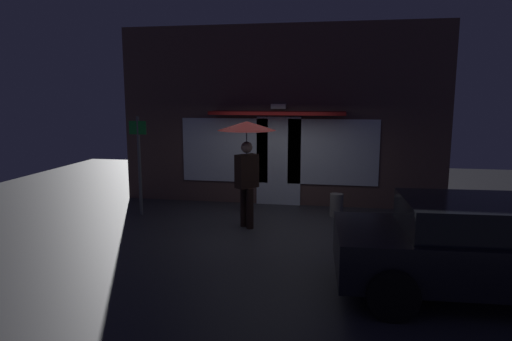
{
  "coord_description": "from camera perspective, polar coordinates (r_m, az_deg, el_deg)",
  "views": [
    {
      "loc": [
        1.4,
        -8.8,
        2.7
      ],
      "look_at": [
        -0.19,
        0.08,
        1.2
      ],
      "focal_mm": 31.63,
      "sensor_mm": 36.0,
      "label": 1
    }
  ],
  "objects": [
    {
      "name": "sidewalk_bollard",
      "position": [
        10.68,
        -1.38,
        -3.74
      ],
      "size": [
        0.21,
        0.21,
        0.54
      ],
      "primitive_type": "cylinder",
      "color": "#B2A899",
      "rests_on": "ground"
    },
    {
      "name": "ground_plane",
      "position": [
        9.31,
        1.09,
        -7.44
      ],
      "size": [
        18.0,
        18.0,
        0.0
      ],
      "primitive_type": "plane",
      "color": "#2D2D33"
    },
    {
      "name": "sidewalk_bollard_2",
      "position": [
        10.38,
        10.15,
        -4.32
      ],
      "size": [
        0.3,
        0.3,
        0.52
      ],
      "primitive_type": "cylinder",
      "color": "slate",
      "rests_on": "ground"
    },
    {
      "name": "building_facade",
      "position": [
        11.24,
        3.01,
        6.73
      ],
      "size": [
        8.04,
        1.0,
        4.41
      ],
      "color": "brown",
      "rests_on": "ground"
    },
    {
      "name": "parked_car",
      "position": [
        6.89,
        27.33,
        -8.6
      ],
      "size": [
        4.12,
        2.08,
        1.33
      ],
      "rotation": [
        0.0,
        0.0,
        0.05
      ],
      "color": "black",
      "rests_on": "ground"
    },
    {
      "name": "street_sign_post",
      "position": [
        10.49,
        -14.55,
        1.35
      ],
      "size": [
        0.4,
        0.07,
        2.25
      ],
      "color": "#595B60",
      "rests_on": "ground"
    },
    {
      "name": "person_with_umbrella",
      "position": [
        9.11,
        -1.18,
        3.37
      ],
      "size": [
        1.18,
        1.18,
        2.2
      ],
      "rotation": [
        0.0,
        0.0,
        -2.28
      ],
      "color": "black",
      "rests_on": "ground"
    }
  ]
}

